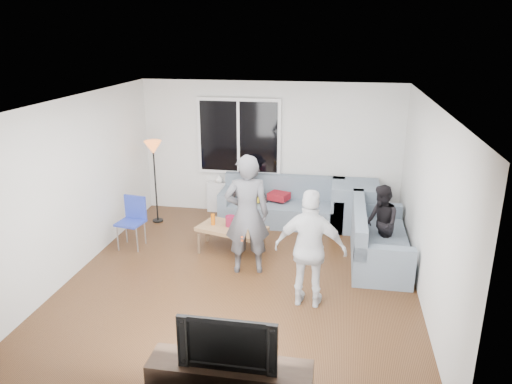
% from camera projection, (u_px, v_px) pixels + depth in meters
% --- Properties ---
extents(floor, '(5.00, 5.50, 0.04)m').
position_uv_depth(floor, '(242.00, 279.00, 7.23)').
color(floor, '#56351C').
rests_on(floor, ground).
extents(ceiling, '(5.00, 5.50, 0.04)m').
position_uv_depth(ceiling, '(241.00, 100.00, 6.39)').
color(ceiling, white).
rests_on(ceiling, ground).
extents(wall_back, '(5.00, 0.04, 2.60)m').
position_uv_depth(wall_back, '(270.00, 149.00, 9.40)').
color(wall_back, silver).
rests_on(wall_back, ground).
extents(wall_front, '(5.00, 0.04, 2.60)m').
position_uv_depth(wall_front, '(178.00, 296.00, 4.22)').
color(wall_front, silver).
rests_on(wall_front, ground).
extents(wall_left, '(0.04, 5.50, 2.60)m').
position_uv_depth(wall_left, '(75.00, 185.00, 7.22)').
color(wall_left, silver).
rests_on(wall_left, ground).
extents(wall_right, '(0.04, 5.50, 2.60)m').
position_uv_depth(wall_right, '(429.00, 205.00, 6.40)').
color(wall_right, silver).
rests_on(wall_right, ground).
extents(window_frame, '(1.62, 0.06, 1.47)m').
position_uv_depth(window_frame, '(239.00, 136.00, 9.34)').
color(window_frame, white).
rests_on(window_frame, wall_back).
extents(window_glass, '(1.50, 0.02, 1.35)m').
position_uv_depth(window_glass, '(238.00, 137.00, 9.30)').
color(window_glass, black).
rests_on(window_glass, window_frame).
extents(window_mullion, '(0.05, 0.03, 1.35)m').
position_uv_depth(window_mullion, '(238.00, 137.00, 9.30)').
color(window_mullion, white).
rests_on(window_mullion, window_frame).
extents(radiator, '(1.30, 0.12, 0.62)m').
position_uv_depth(radiator, '(239.00, 198.00, 9.70)').
color(radiator, silver).
rests_on(radiator, floor).
extents(potted_plant, '(0.21, 0.18, 0.35)m').
position_uv_depth(potted_plant, '(249.00, 176.00, 9.48)').
color(potted_plant, '#2C5C24').
rests_on(potted_plant, radiator).
extents(vase, '(0.17, 0.17, 0.16)m').
position_uv_depth(vase, '(219.00, 179.00, 9.61)').
color(vase, white).
rests_on(vase, radiator).
extents(sofa_back_section, '(2.30, 0.85, 0.85)m').
position_uv_depth(sofa_back_section, '(282.00, 202.00, 9.16)').
color(sofa_back_section, slate).
rests_on(sofa_back_section, floor).
extents(sofa_right_section, '(2.00, 0.85, 0.85)m').
position_uv_depth(sofa_right_section, '(380.00, 235.00, 7.67)').
color(sofa_right_section, slate).
rests_on(sofa_right_section, floor).
extents(sofa_corner, '(0.85, 0.85, 0.85)m').
position_uv_depth(sofa_corner, '(354.00, 206.00, 8.94)').
color(sofa_corner, slate).
rests_on(sofa_corner, floor).
extents(cushion_yellow, '(0.41, 0.35, 0.14)m').
position_uv_depth(cushion_yellow, '(251.00, 196.00, 9.21)').
color(cushion_yellow, gold).
rests_on(cushion_yellow, sofa_back_section).
extents(cushion_red, '(0.44, 0.41, 0.13)m').
position_uv_depth(cushion_red, '(279.00, 196.00, 9.20)').
color(cushion_red, maroon).
rests_on(cushion_red, sofa_back_section).
extents(coffee_table, '(1.22, 0.89, 0.40)m').
position_uv_depth(coffee_table, '(232.00, 238.00, 8.09)').
color(coffee_table, '#AA7B52').
rests_on(coffee_table, floor).
extents(pitcher, '(0.17, 0.17, 0.17)m').
position_uv_depth(pitcher, '(230.00, 221.00, 8.06)').
color(pitcher, maroon).
rests_on(pitcher, coffee_table).
extents(side_chair, '(0.46, 0.46, 0.86)m').
position_uv_depth(side_chair, '(131.00, 223.00, 8.11)').
color(side_chair, '#2536A0').
rests_on(side_chair, floor).
extents(floor_lamp, '(0.32, 0.32, 1.56)m').
position_uv_depth(floor_lamp, '(155.00, 182.00, 9.11)').
color(floor_lamp, orange).
rests_on(floor_lamp, floor).
extents(player_left, '(0.75, 0.57, 1.83)m').
position_uv_depth(player_left, '(247.00, 215.00, 7.15)').
color(player_left, '#4B4B50').
rests_on(player_left, floor).
extents(player_right, '(0.97, 0.47, 1.60)m').
position_uv_depth(player_right, '(310.00, 249.00, 6.28)').
color(player_right, silver).
rests_on(player_right, floor).
extents(spectator_right, '(0.61, 0.70, 1.23)m').
position_uv_depth(spectator_right, '(381.00, 224.00, 7.61)').
color(spectator_right, black).
rests_on(spectator_right, floor).
extents(spectator_back, '(0.78, 0.50, 1.15)m').
position_uv_depth(spectator_back, '(249.00, 192.00, 9.24)').
color(spectator_back, black).
rests_on(spectator_back, floor).
extents(tv_console, '(1.60, 0.40, 0.44)m').
position_uv_depth(tv_console, '(230.00, 382.00, 4.75)').
color(tv_console, '#34261A').
rests_on(tv_console, floor).
extents(television, '(0.95, 0.12, 0.55)m').
position_uv_depth(television, '(229.00, 339.00, 4.59)').
color(television, black).
rests_on(television, tv_console).
extents(bottle_a, '(0.07, 0.07, 0.19)m').
position_uv_depth(bottle_a, '(213.00, 219.00, 8.10)').
color(bottle_a, '#C55B0B').
rests_on(bottle_a, coffee_table).
extents(bottle_d, '(0.07, 0.07, 0.25)m').
position_uv_depth(bottle_d, '(244.00, 224.00, 7.84)').
color(bottle_d, orange).
rests_on(bottle_d, coffee_table).
extents(bottle_e, '(0.07, 0.07, 0.20)m').
position_uv_depth(bottle_e, '(252.00, 220.00, 8.08)').
color(bottle_e, black).
rests_on(bottle_e, coffee_table).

